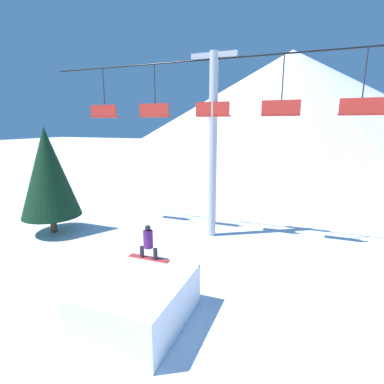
% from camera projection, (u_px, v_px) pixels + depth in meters
% --- Properties ---
extents(ground_plane, '(220.00, 220.00, 0.00)m').
position_uv_depth(ground_plane, '(111.00, 329.00, 9.27)').
color(ground_plane, white).
extents(mountain_ridge, '(80.20, 80.20, 22.70)m').
position_uv_depth(mountain_ridge, '(290.00, 102.00, 70.28)').
color(mountain_ridge, silver).
rests_on(mountain_ridge, ground_plane).
extents(snow_ramp, '(2.96, 3.45, 1.47)m').
position_uv_depth(snow_ramp, '(138.00, 301.00, 9.46)').
color(snow_ramp, white).
rests_on(snow_ramp, ground_plane).
extents(snowboarder, '(1.56, 0.34, 1.27)m').
position_uv_depth(snowboarder, '(148.00, 243.00, 10.61)').
color(snowboarder, '#B22D2D').
rests_on(snowboarder, snow_ramp).
extents(chairlift, '(20.01, 0.45, 9.78)m').
position_uv_depth(chairlift, '(213.00, 131.00, 15.78)').
color(chairlift, '#B2B2B7').
rests_on(chairlift, ground_plane).
extents(pine_tree_near, '(3.26, 3.26, 6.08)m').
position_uv_depth(pine_tree_near, '(48.00, 172.00, 16.82)').
color(pine_tree_near, '#4C3823').
rests_on(pine_tree_near, ground_plane).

